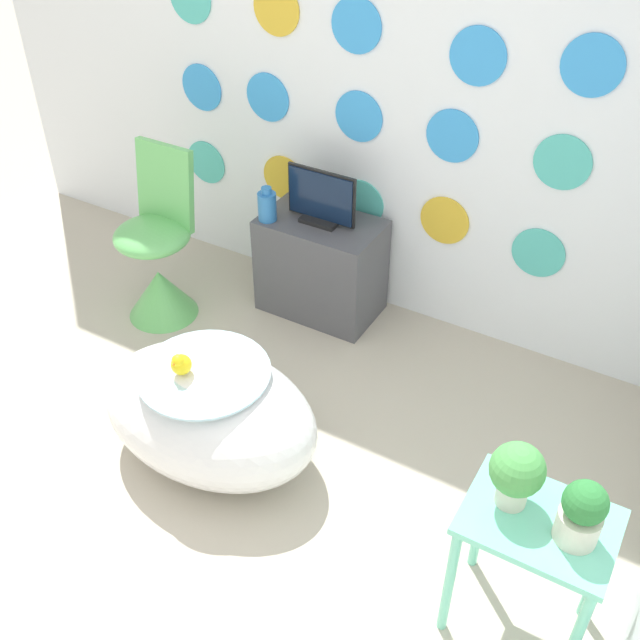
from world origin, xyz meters
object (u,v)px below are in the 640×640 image
(potted_plant_left, at_px, (517,473))
(potted_plant_right, at_px, (582,513))
(bathtub, at_px, (209,413))
(vase, at_px, (267,206))
(tv, at_px, (321,200))
(chair, at_px, (159,266))

(potted_plant_left, height_order, potted_plant_right, potted_plant_left)
(bathtub, height_order, vase, vase)
(tv, xyz_separation_m, potted_plant_left, (1.30, -1.14, 0.03))
(bathtub, distance_m, vase, 1.07)
(chair, bearing_deg, tv, 32.82)
(bathtub, bearing_deg, vase, 109.87)
(chair, distance_m, tv, 0.85)
(bathtub, distance_m, potted_plant_right, 1.43)
(vase, relative_size, potted_plant_left, 0.76)
(chair, relative_size, potted_plant_left, 3.87)
(bathtub, bearing_deg, chair, 140.48)
(potted_plant_left, relative_size, potted_plant_right, 1.03)
(potted_plant_right, bearing_deg, vase, 148.30)
(potted_plant_left, bearing_deg, bathtub, 176.44)
(potted_plant_right, bearing_deg, bathtub, 175.69)
(vase, bearing_deg, potted_plant_right, -31.70)
(tv, bearing_deg, chair, -147.18)
(bathtub, relative_size, vase, 5.43)
(bathtub, distance_m, tv, 1.14)
(vase, xyz_separation_m, potted_plant_left, (1.52, -1.03, 0.08))
(bathtub, height_order, tv, tv)
(tv, relative_size, potted_plant_right, 1.63)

